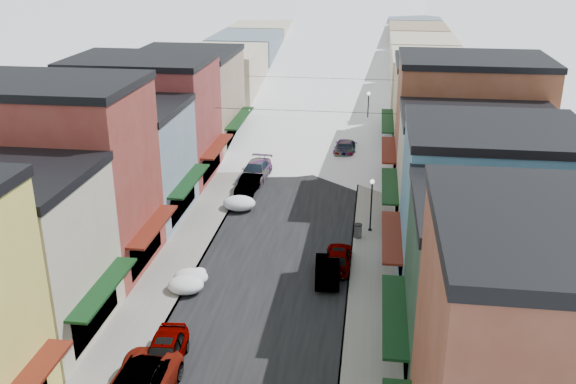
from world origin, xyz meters
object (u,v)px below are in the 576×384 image
(car_green_sedan, at_px, (327,269))
(streetlamp_near, at_px, (372,198))
(car_silver_sedan, at_px, (164,353))
(car_dark_hatch, at_px, (249,184))
(trash_can, at_px, (358,231))

(car_green_sedan, bearing_deg, streetlamp_near, -113.59)
(car_silver_sedan, xyz_separation_m, streetlamp_near, (10.10, 17.88, 1.89))
(car_silver_sedan, relative_size, car_dark_hatch, 1.11)
(trash_can, distance_m, streetlamp_near, 2.60)
(car_silver_sedan, relative_size, trash_can, 4.54)
(car_silver_sedan, bearing_deg, car_green_sedan, 49.17)
(car_silver_sedan, bearing_deg, streetlamp_near, 55.73)
(car_dark_hatch, height_order, streetlamp_near, streetlamp_near)
(car_dark_hatch, bearing_deg, car_silver_sedan, -84.15)
(car_silver_sedan, relative_size, streetlamp_near, 1.17)
(car_dark_hatch, height_order, trash_can, car_dark_hatch)
(car_silver_sedan, xyz_separation_m, car_dark_hatch, (-0.47, 24.83, -0.11))
(trash_can, bearing_deg, car_dark_hatch, 139.33)
(car_green_sedan, relative_size, trash_can, 4.20)
(car_silver_sedan, distance_m, car_green_sedan, 12.72)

